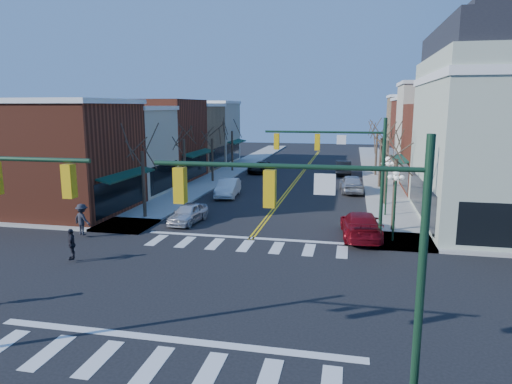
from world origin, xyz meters
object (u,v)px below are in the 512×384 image
Objects in this scene: car_right_far at (343,168)px; car_left_mid at (228,188)px; car_left_near at (188,213)px; car_right_near at (361,225)px; lamppost_midblock at (387,176)px; pedestrian_dark_a at (72,244)px; car_left_far at (261,167)px; car_right_mid at (351,184)px; lamppost_corner at (395,193)px; pedestrian_dark_b at (82,219)px.

car_left_mid is at bearing 56.29° from car_right_far.
car_right_far is (9.60, 15.37, 0.04)m from car_left_mid.
car_left_mid is 0.95× the size of car_right_far.
car_left_near is 0.72× the size of car_right_near.
lamppost_midblock is 1.10× the size of car_left_near.
car_left_near is at bearing 134.32° from pedestrian_dark_a.
car_left_far is at bearing 84.85° from car_left_mid.
car_right_near is 1.12× the size of car_right_mid.
car_left_near is at bearing -96.29° from car_left_mid.
lamppost_midblock is at bearing 102.55° from pedestrian_dark_a.
car_left_mid is at bearing 138.65° from lamppost_corner.
lamppost_midblock is 6.42m from car_right_near.
pedestrian_dark_b is (-2.02, 4.13, 0.16)m from pedestrian_dark_a.
lamppost_corner is 0.88× the size of car_right_far.
lamppost_corner is at bearing -151.95° from pedestrian_dark_b.
car_left_near is 24.22m from car_left_far.
lamppost_corner reaches higher than car_right_far.
car_right_mid reaches higher than car_left_far.
car_right_mid reaches higher than car_right_near.
pedestrian_dark_a is at bearing -103.06° from car_left_near.
pedestrian_dark_b reaches higher than car_left_near.
pedestrian_dark_b is (-5.20, -14.06, 0.34)m from car_left_mid.
pedestrian_dark_b is (-15.78, -18.22, 0.28)m from car_right_mid.
car_left_near is (-13.19, -4.53, -2.29)m from lamppost_midblock.
car_right_mid is at bearing 93.28° from car_right_far.
car_left_far is (0.00, 14.76, -0.11)m from car_left_mid.
lamppost_corner is 27.11m from car_right_far.
pedestrian_dark_a is (-12.78, -33.55, 0.14)m from car_right_far.
car_right_near is 16.74m from pedestrian_dark_b.
pedestrian_dark_a is 0.83× the size of pedestrian_dark_b.
pedestrian_dark_b is at bearing -171.82° from lamppost_corner.
pedestrian_dark_a reaches higher than car_left_far.
car_left_near is 9.47m from car_left_mid.
car_left_mid is 0.98× the size of car_left_far.
car_right_mid is at bearing 121.62° from pedestrian_dark_a.
car_right_far is (9.79, 24.84, 0.14)m from car_left_near.
car_left_near is at bearing 46.41° from car_right_mid.
car_left_far is 27.82m from car_right_near.
lamppost_corner is 17.64m from pedestrian_dark_a.
pedestrian_dark_a reaches higher than car_right_mid.
car_left_mid reaches higher than car_left_near.
car_left_near is (-13.19, 1.97, -2.29)m from lamppost_corner.
car_right_far is at bearing 52.86° from car_left_mid.
car_left_far is 2.50× the size of pedestrian_dark_b.
car_right_mid is 3.07× the size of pedestrian_dark_a.
lamppost_corner reaches higher than car_left_mid.
car_right_near reaches higher than car_left_far.
pedestrian_dark_a is at bearing -87.73° from car_left_far.
car_left_far is at bearing 123.42° from lamppost_midblock.
pedestrian_dark_a reaches higher than car_left_near.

